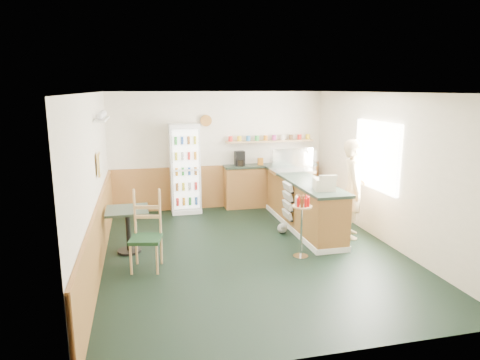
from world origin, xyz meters
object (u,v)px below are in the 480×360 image
object	(u,v)px
drinks_fridge	(185,169)
condiment_stand	(302,216)
shopkeeper	(353,189)
cafe_table	(128,222)
cash_register	(324,184)
display_case	(293,161)
cafe_chair	(145,228)

from	to	relation	value
drinks_fridge	condiment_stand	world-z (taller)	drinks_fridge
shopkeeper	cafe_table	distance (m)	4.12
drinks_fridge	cash_register	bearing A→B (deg)	-50.49
drinks_fridge	display_case	size ratio (longest dim) A/B	2.24
display_case	condiment_stand	size ratio (longest dim) A/B	0.87
cash_register	cafe_chair	bearing A→B (deg)	-162.61
cash_register	cafe_table	world-z (taller)	cash_register
drinks_fridge	cafe_chair	size ratio (longest dim) A/B	1.62
display_case	drinks_fridge	bearing A→B (deg)	154.70
display_case	condiment_stand	distance (m)	2.26
drinks_fridge	cafe_table	bearing A→B (deg)	-118.46
display_case	cafe_chair	size ratio (longest dim) A/B	0.72
display_case	shopkeeper	distance (m)	1.57
cafe_table	display_case	bearing A→B (deg)	19.90
condiment_stand	cafe_table	xyz separation A→B (m)	(-2.80, 0.88, -0.17)
cafe_table	cafe_chair	bearing A→B (deg)	-67.81
drinks_fridge	cafe_table	size ratio (longest dim) A/B	2.61
cash_register	drinks_fridge	bearing A→B (deg)	141.11
display_case	cafe_chair	xyz separation A→B (m)	(-3.12, -1.93, -0.62)
drinks_fridge	condiment_stand	xyz separation A→B (m)	(1.58, -3.14, -0.29)
cash_register	condiment_stand	bearing A→B (deg)	-128.57
condiment_stand	cafe_chair	bearing A→B (deg)	175.88
display_case	cash_register	bearing A→B (deg)	-90.00
display_case	cafe_chair	world-z (taller)	display_case
drinks_fridge	display_case	distance (m)	2.42
cafe_chair	shopkeeper	bearing A→B (deg)	20.57
drinks_fridge	cafe_chair	xyz separation A→B (m)	(-0.94, -2.95, -0.36)
drinks_fridge	cash_register	world-z (taller)	drinks_fridge
cash_register	shopkeeper	world-z (taller)	shopkeeper
drinks_fridge	cash_register	size ratio (longest dim) A/B	5.53
display_case	cafe_table	world-z (taller)	display_case
cash_register	cafe_table	xyz separation A→B (m)	(-3.40, 0.38, -0.57)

